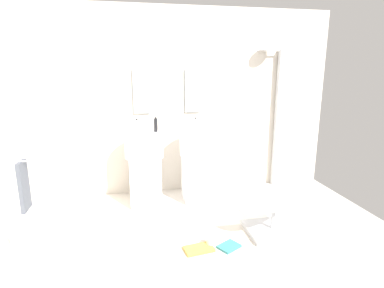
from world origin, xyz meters
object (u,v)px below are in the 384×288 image
(towel_rack, at_px, (21,188))
(soap_bottle_clear, at_px, (195,124))
(magazine_teal, at_px, (229,246))
(lounge_chair, at_px, (274,204))
(soap_bottle_black, at_px, (156,125))
(shower_column, at_px, (279,116))
(magazine_ochre, at_px, (199,249))
(pedestal_sink_left, at_px, (145,165))
(coffee_mug, at_px, (211,242))
(pedestal_sink_right, at_px, (198,162))
(soap_bottle_white, at_px, (137,125))

(towel_rack, bearing_deg, soap_bottle_clear, 26.36)
(magazine_teal, relative_size, soap_bottle_clear, 1.34)
(lounge_chair, relative_size, soap_bottle_clear, 6.58)
(soap_bottle_black, xyz_separation_m, soap_bottle_clear, (0.55, 0.09, -0.02))
(shower_column, relative_size, soap_bottle_black, 10.73)
(soap_bottle_black, distance_m, soap_bottle_clear, 0.55)
(magazine_ochre, xyz_separation_m, soap_bottle_black, (-0.30, 1.29, 1.04))
(pedestal_sink_left, relative_size, shower_column, 0.52)
(shower_column, bearing_deg, coffee_mug, -133.09)
(shower_column, height_order, magazine_ochre, shower_column)
(pedestal_sink_left, bearing_deg, soap_bottle_black, 15.57)
(towel_rack, xyz_separation_m, soap_bottle_clear, (1.94, 0.96, 0.41))
(lounge_chair, height_order, soap_bottle_clear, soap_bottle_clear)
(shower_column, bearing_deg, pedestal_sink_right, -165.50)
(pedestal_sink_left, bearing_deg, magazine_ochre, -69.84)
(pedestal_sink_right, bearing_deg, coffee_mug, -95.79)
(pedestal_sink_right, distance_m, shower_column, 1.46)
(soap_bottle_black, relative_size, soap_bottle_clear, 1.21)
(lounge_chair, relative_size, soap_bottle_white, 6.28)
(magazine_ochre, bearing_deg, coffee_mug, 13.06)
(lounge_chair, relative_size, coffee_mug, 11.34)
(magazine_teal, xyz_separation_m, soap_bottle_white, (-0.84, 1.39, 1.03))
(coffee_mug, distance_m, soap_bottle_white, 1.78)
(shower_column, distance_m, soap_bottle_white, 2.12)
(towel_rack, xyz_separation_m, magazine_ochre, (1.69, -0.43, -0.60))
(pedestal_sink_left, height_order, magazine_teal, pedestal_sink_left)
(magazine_teal, xyz_separation_m, soap_bottle_black, (-0.61, 1.31, 1.04))
(pedestal_sink_left, relative_size, lounge_chair, 1.03)
(shower_column, height_order, lounge_chair, shower_column)
(pedestal_sink_left, bearing_deg, shower_column, 9.50)
(towel_rack, bearing_deg, shower_column, 19.61)
(coffee_mug, height_order, soap_bottle_clear, soap_bottle_clear)
(shower_column, height_order, coffee_mug, shower_column)
(towel_rack, xyz_separation_m, soap_bottle_black, (1.39, 0.87, 0.43))
(pedestal_sink_left, xyz_separation_m, lounge_chair, (1.33, -1.06, -0.19))
(towel_rack, distance_m, soap_bottle_white, 1.55)
(magazine_teal, height_order, soap_bottle_black, soap_bottle_black)
(shower_column, relative_size, soap_bottle_clear, 13.01)
(pedestal_sink_right, xyz_separation_m, shower_column, (1.31, 0.34, 0.54))
(coffee_mug, bearing_deg, lounge_chair, 10.46)
(lounge_chair, xyz_separation_m, towel_rack, (-2.56, 0.24, 0.28))
(magazine_ochre, xyz_separation_m, coffee_mug, (0.14, 0.05, 0.03))
(magazine_teal, distance_m, magazine_ochre, 0.31)
(soap_bottle_clear, bearing_deg, magazine_teal, -87.55)
(coffee_mug, bearing_deg, shower_column, 46.91)
(lounge_chair, xyz_separation_m, magazine_ochre, (-0.87, -0.19, -0.33))
(lounge_chair, distance_m, soap_bottle_clear, 1.52)
(pedestal_sink_left, bearing_deg, lounge_chair, -38.58)
(pedestal_sink_left, distance_m, magazine_teal, 1.56)
(soap_bottle_clear, bearing_deg, soap_bottle_black, -170.32)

